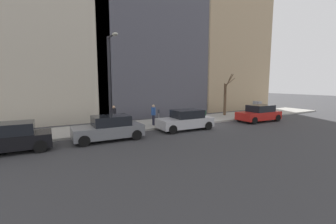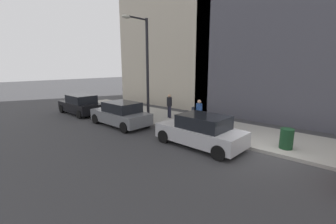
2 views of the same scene
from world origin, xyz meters
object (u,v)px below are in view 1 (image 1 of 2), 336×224
Objects in this scene: parked_car_silver at (186,120)px; pedestrian_midblock at (114,115)px; office_tower_left at (214,29)px; parked_car_black at (7,138)px; trash_bin at (203,116)px; parking_meter at (159,116)px; streetlamp at (110,76)px; pedestrian_near_meter at (153,114)px; office_block_center at (136,2)px; bare_tree at (225,97)px; office_tower_right at (39,26)px; parked_car_grey at (109,128)px; utility_box at (257,108)px; parked_car_red at (259,114)px.

parked_car_silver is 2.56× the size of pedestrian_midblock.
office_tower_left is at bearing -45.53° from parked_car_silver.
parked_car_silver is 1.00× the size of parked_car_black.
trash_bin is at bearing 135.96° from office_tower_left.
pedestrian_midblock is (1.52, 3.10, 0.11)m from parking_meter.
trash_bin is at bearing -85.84° from streetlamp.
pedestrian_near_meter is 0.06× the size of office_block_center.
pedestrian_midblock is at bearing 58.62° from parked_car_silver.
streetlamp is 22.40m from office_tower_left.
streetlamp is 16.25m from office_block_center.
streetlamp is 13.11m from bare_tree.
pedestrian_midblock reaches higher than parked_car_black.
office_tower_right is (12.17, -1.91, 8.30)m from parked_car_black.
office_tower_left is (12.25, -18.88, 10.60)m from parked_car_grey.
streetlamp reaches higher than utility_box.
pedestrian_near_meter reaches higher than parking_meter.
pedestrian_near_meter is at bearing -142.12° from office_tower_right.
bare_tree reaches higher than trash_bin.
pedestrian_near_meter is at bearing 7.57° from parking_meter.
pedestrian_near_meter and pedestrian_midblock have the same top height.
trash_bin is (0.45, -4.75, -0.38)m from parking_meter.
bare_tree reaches higher than parked_car_black.
parking_meter is at bearing -143.82° from office_tower_right.
office_block_center is at bearing 42.41° from utility_box.
parked_car_grey is 1.00× the size of parked_car_black.
pedestrian_midblock is at bearing 82.20° from trash_bin.
office_tower_left is (10.71, -18.26, 7.32)m from streetlamp.
utility_box is 18.95m from office_block_center.
parked_car_red is 5.28m from trash_bin.
streetlamp is (1.32, 5.28, 3.28)m from parked_car_silver.
parked_car_red is 13.79m from streetlamp.
trash_bin is (1.93, -3.22, -0.14)m from parked_car_silver.
parked_car_black is at bearing 171.07° from office_tower_right.
pedestrian_near_meter is at bearing 37.61° from parked_car_silver.
parking_meter is at bearing -67.94° from parked_car_grey.
parked_car_grey is 3.68m from streetlamp.
office_tower_right reaches higher than parked_car_grey.
office_tower_right is (10.67, 3.93, 5.02)m from streetlamp.
parked_car_silver is 3.76m from trash_bin.
parked_car_grey is 2.54× the size of pedestrian_midblock.
pedestrian_midblock reaches higher than trash_bin.
parked_car_red is 2.96× the size of utility_box.
parking_meter is 3.46m from pedestrian_midblock.
streetlamp is (-1.02, 16.24, 3.17)m from utility_box.
office_tower_left is (12.03, -12.98, 10.60)m from parked_car_silver.
office_tower_left is 0.85× the size of office_block_center.
pedestrian_midblock is 0.06× the size of office_block_center.
pedestrian_midblock is at bearing -62.34° from parked_car_black.
parked_car_silver is at bearing 115.65° from bare_tree.
office_block_center is at bearing -42.30° from parked_car_black.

